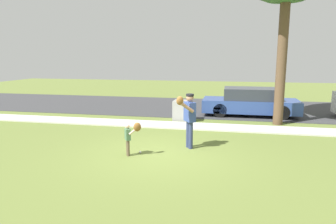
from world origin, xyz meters
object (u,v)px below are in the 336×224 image
at_px(utility_cabinet, 182,111).
at_px(parked_wagon_blue, 250,102).
at_px(baseball, 140,152).
at_px(person_adult, 189,115).
at_px(person_child, 131,134).

relative_size(utility_cabinet, parked_wagon_blue, 0.20).
bearing_deg(parked_wagon_blue, baseball, 62.51).
bearing_deg(person_adult, utility_cabinet, -112.52).
bearing_deg(person_child, person_adult, 0.79).
xyz_separation_m(person_child, baseball, (0.19, 0.26, -0.61)).
height_order(person_adult, person_child, person_adult).
xyz_separation_m(person_adult, utility_cabinet, (-0.85, 4.06, -0.61)).
relative_size(person_adult, baseball, 23.06).
distance_m(utility_cabinet, parked_wagon_blue, 3.56).
distance_m(person_child, parked_wagon_blue, 7.91).
relative_size(person_adult, parked_wagon_blue, 0.38).
xyz_separation_m(utility_cabinet, parked_wagon_blue, (3.03, 1.87, 0.21)).
bearing_deg(utility_cabinet, person_adult, -78.16).
distance_m(baseball, parked_wagon_blue, 7.62).
height_order(baseball, utility_cabinet, utility_cabinet).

